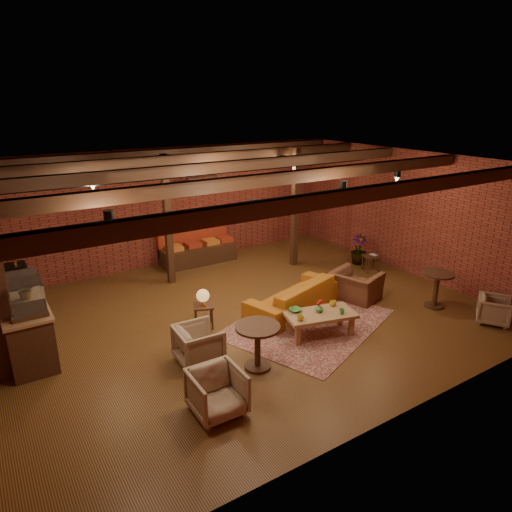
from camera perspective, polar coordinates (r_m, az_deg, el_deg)
floor at (r=9.88m, az=-1.42°, el=-7.46°), size 10.00×10.00×0.00m
ceiling at (r=8.91m, az=-1.59°, el=11.25°), size 10.00×8.00×0.02m
wall_back at (r=12.75m, az=-10.81°, el=6.05°), size 10.00×0.02×3.20m
wall_front at (r=6.42m, az=17.31°, el=-7.94°), size 10.00×0.02×3.20m
wall_right at (r=12.49m, az=18.68°, el=5.09°), size 0.02×8.00×3.20m
ceiling_beams at (r=8.93m, az=-1.58°, el=10.49°), size 9.80×6.40×0.22m
ceiling_pipe at (r=10.36m, az=-6.18°, el=10.31°), size 9.60×0.12×0.12m
post_left at (r=11.28m, az=-10.96°, el=4.31°), size 0.16×0.16×3.20m
post_right at (r=12.39m, az=4.92°, el=5.93°), size 0.16×0.16×3.20m
service_counter at (r=9.34m, az=-27.19°, el=-5.96°), size 0.80×2.50×1.60m
plant_counter at (r=9.37m, az=-27.11°, el=-3.06°), size 0.35×0.39×0.30m
banquette at (r=12.87m, az=-7.28°, el=1.27°), size 2.10×0.70×1.00m
service_sign at (r=12.03m, az=-6.72°, el=9.12°), size 0.86×0.06×0.30m
ceiling_spotlights at (r=8.97m, az=-1.57°, el=9.10°), size 6.40×4.40×0.28m
rug at (r=9.62m, az=6.48°, el=-8.32°), size 3.95×3.52×0.01m
sofa at (r=10.00m, az=4.72°, el=-4.98°), size 2.54×1.56×0.69m
coffee_table at (r=9.05m, az=7.91°, el=-7.36°), size 1.49×0.99×0.72m
side_table_lamp at (r=9.22m, az=-6.64°, el=-5.31°), size 0.51×0.51×0.82m
round_table_left at (r=7.88m, az=0.20°, el=-10.39°), size 0.77×0.77×0.80m
armchair_a at (r=8.16m, az=-7.18°, el=-10.72°), size 0.73×0.77×0.76m
armchair_b at (r=6.98m, az=-4.90°, el=-16.37°), size 0.75×0.70×0.76m
armchair_right at (r=10.73m, az=12.41°, el=-3.07°), size 0.94×1.17×0.89m
side_table_book at (r=12.55m, az=14.23°, el=-0.09°), size 0.50×0.50×0.46m
round_table_right at (r=10.82m, az=21.65°, el=-3.29°), size 0.69×0.69×0.81m
armchair_far at (r=10.66m, az=27.63°, el=-5.87°), size 0.82×0.81×0.62m
plant_tall at (r=12.83m, az=13.00°, el=4.26°), size 1.67×1.67×2.46m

